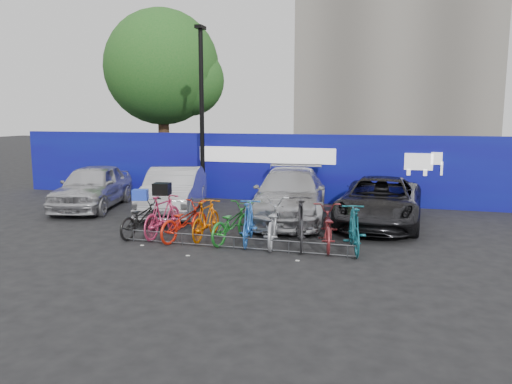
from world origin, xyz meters
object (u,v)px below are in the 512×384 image
at_px(car_1, 174,191).
at_px(bike_5, 248,222).
at_px(lamppost, 202,109).
at_px(bike_4, 232,223).
at_px(bike_9, 354,229).
at_px(bike_rack, 234,242).
at_px(car_3, 380,201).
at_px(bike_2, 184,221).
at_px(bike_3, 206,220).
at_px(bike_6, 273,222).
at_px(bike_8, 327,227).
at_px(tree, 167,70).
at_px(bike_1, 163,216).
at_px(car_0, 93,186).
at_px(bike_7, 301,222).
at_px(car_2, 290,194).
at_px(bike_0, 141,218).

distance_m(car_1, bike_5, 4.39).
bearing_deg(car_1, lamppost, 76.78).
xyz_separation_m(bike_4, bike_9, (2.95, -0.09, 0.06)).
xyz_separation_m(lamppost, bike_rack, (3.20, -6.00, -3.11)).
height_order(car_3, bike_2, car_3).
bearing_deg(car_1, bike_2, -75.06).
relative_size(car_3, bike_3, 2.87).
bearing_deg(bike_6, bike_8, 173.12).
height_order(tree, bike_2, tree).
xyz_separation_m(tree, bike_1, (4.65, -10.00, -4.53)).
distance_m(bike_rack, car_3, 4.85).
bearing_deg(car_1, bike_1, -84.67).
bearing_deg(car_1, bike_rack, -62.33).
relative_size(lamppost, bike_4, 3.41).
relative_size(bike_3, bike_4, 0.92).
relative_size(car_0, bike_8, 2.30).
distance_m(lamppost, car_0, 4.58).
distance_m(bike_3, bike_9, 3.65).
xyz_separation_m(tree, lamppost, (3.57, -4.66, -1.80)).
xyz_separation_m(bike_2, bike_4, (1.21, 0.12, 0.00)).
xyz_separation_m(bike_4, bike_7, (1.71, 0.00, 0.13)).
height_order(lamppost, car_1, lamppost).
height_order(car_2, bike_5, car_2).
height_order(car_2, bike_8, car_2).
height_order(car_0, bike_9, car_0).
relative_size(bike_0, bike_8, 0.95).
height_order(car_3, bike_4, car_3).
bearing_deg(bike_3, bike_4, 175.86).
bearing_deg(bike_5, bike_7, 173.03).
relative_size(bike_0, bike_9, 1.00).
distance_m(car_2, bike_2, 3.77).
bearing_deg(car_0, bike_1, -49.77).
distance_m(car_1, bike_4, 4.03).
bearing_deg(bike_rack, tree, 122.45).
xyz_separation_m(bike_rack, bike_3, (-0.96, 0.70, 0.33)).
bearing_deg(bike_2, car_2, -107.25).
distance_m(bike_rack, bike_1, 2.25).
bearing_deg(bike_rack, car_3, 49.75).
distance_m(car_2, bike_8, 3.37).
relative_size(tree, bike_6, 3.83).
bearing_deg(bike_6, bike_7, 167.41).
bearing_deg(bike_0, bike_8, -172.50).
bearing_deg(bike_2, bike_7, -163.11).
height_order(lamppost, bike_6, lamppost).
relative_size(bike_2, bike_3, 1.08).
xyz_separation_m(bike_rack, bike_0, (-2.70, 0.58, 0.30)).
xyz_separation_m(lamppost, bike_7, (4.64, -5.37, -2.67)).
bearing_deg(bike_2, bike_0, 11.44).
relative_size(bike_8, bike_9, 1.05).
relative_size(lamppost, car_3, 1.29).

